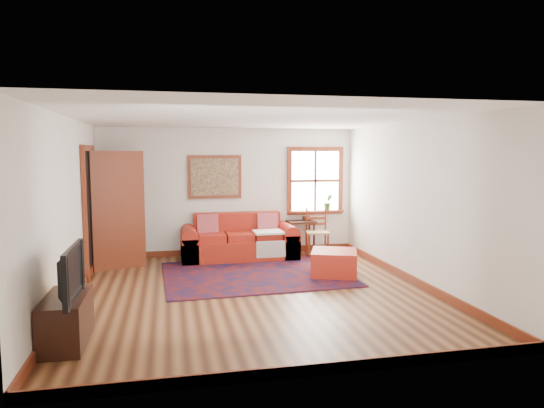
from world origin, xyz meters
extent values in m
plane|color=#3F2111|center=(0.00, 0.00, 0.00)|extent=(5.50, 5.50, 0.00)
cube|color=silver|center=(0.00, 2.75, 1.25)|extent=(5.00, 0.04, 2.50)
cube|color=silver|center=(0.00, -2.75, 1.25)|extent=(5.00, 0.04, 2.50)
cube|color=silver|center=(-2.50, 0.00, 1.25)|extent=(0.04, 5.50, 2.50)
cube|color=silver|center=(2.50, 0.00, 1.25)|extent=(0.04, 5.50, 2.50)
cube|color=white|center=(0.00, 0.00, 2.50)|extent=(5.00, 5.50, 0.04)
cube|color=maroon|center=(0.00, 2.73, 0.06)|extent=(5.00, 0.03, 0.12)
cube|color=maroon|center=(-2.48, 0.00, 0.06)|extent=(0.03, 5.50, 0.12)
cube|color=maroon|center=(2.48, 0.00, 0.06)|extent=(0.03, 5.50, 0.12)
cube|color=white|center=(1.75, 2.73, 1.45)|extent=(1.00, 0.02, 1.20)
cube|color=maroon|center=(1.75, 2.72, 2.09)|extent=(1.18, 0.06, 0.09)
cube|color=maroon|center=(1.75, 2.72, 0.80)|extent=(1.18, 0.06, 0.09)
cube|color=maroon|center=(1.21, 2.72, 1.45)|extent=(0.09, 0.06, 1.20)
cube|color=maroon|center=(2.29, 2.72, 1.45)|extent=(0.09, 0.06, 1.20)
cube|color=maroon|center=(1.75, 2.72, 1.45)|extent=(1.00, 0.04, 0.05)
cube|color=maroon|center=(1.75, 2.65, 0.83)|extent=(1.15, 0.20, 0.04)
imported|color=#266E27|center=(2.00, 2.63, 1.01)|extent=(0.18, 0.15, 0.33)
cube|color=black|center=(-2.49, 1.60, 1.02)|extent=(0.02, 0.90, 2.05)
cube|color=maroon|center=(-2.46, 1.11, 1.02)|extent=(0.06, 0.09, 2.05)
cube|color=maroon|center=(-2.46, 2.10, 1.02)|extent=(0.06, 0.09, 2.05)
cube|color=maroon|center=(-2.46, 1.60, 2.09)|extent=(0.06, 1.08, 0.09)
cube|color=maroon|center=(-2.04, 1.90, 1.02)|extent=(0.86, 0.35, 2.05)
cube|color=silver|center=(-2.04, 1.90, 1.13)|extent=(0.56, 0.22, 1.33)
cube|color=maroon|center=(-0.30, 2.73, 1.55)|extent=(1.05, 0.04, 0.85)
cube|color=tan|center=(-0.30, 2.69, 1.55)|extent=(0.92, 0.03, 0.72)
cube|color=#530E0B|center=(0.19, 1.01, 0.01)|extent=(3.08, 2.51, 0.02)
cube|color=#A12114|center=(0.11, 2.27, 0.19)|extent=(2.19, 0.90, 0.38)
cube|color=#A12114|center=(0.11, 2.60, 0.62)|extent=(1.70, 0.25, 0.48)
cube|color=#A12114|center=(-0.83, 2.27, 0.24)|extent=(0.30, 0.90, 0.48)
cube|color=#A12114|center=(1.05, 2.27, 0.24)|extent=(0.30, 0.90, 0.48)
cube|color=#D05F1D|center=(-0.47, 2.44, 0.65)|extent=(0.40, 0.19, 0.41)
cube|color=#D05F1D|center=(0.69, 2.44, 0.65)|extent=(0.40, 0.19, 0.41)
cube|color=silver|center=(0.64, 2.10, 0.53)|extent=(0.55, 0.50, 0.04)
cube|color=#A12114|center=(1.46, 0.68, 0.21)|extent=(0.94, 0.94, 0.42)
cube|color=black|center=(1.40, 2.53, 0.64)|extent=(0.55, 0.41, 0.04)
cylinder|color=black|center=(1.18, 2.36, 0.31)|extent=(0.04, 0.04, 0.62)
cylinder|color=black|center=(1.63, 2.36, 0.31)|extent=(0.04, 0.04, 0.62)
cylinder|color=black|center=(1.18, 2.70, 0.31)|extent=(0.04, 0.04, 0.62)
cylinder|color=black|center=(1.63, 2.70, 0.31)|extent=(0.04, 0.04, 0.62)
cube|color=tan|center=(1.65, 2.22, 0.47)|extent=(0.50, 0.48, 0.04)
cylinder|color=maroon|center=(1.43, 2.08, 0.22)|extent=(0.04, 0.04, 0.45)
cylinder|color=maroon|center=(1.80, 2.02, 0.22)|extent=(0.04, 0.04, 0.45)
cylinder|color=maroon|center=(1.49, 2.43, 0.47)|extent=(0.04, 0.04, 0.94)
cylinder|color=maroon|center=(1.86, 2.37, 0.47)|extent=(0.04, 0.04, 0.94)
cube|color=maroon|center=(1.68, 2.40, 0.73)|extent=(0.38, 0.09, 0.28)
cube|color=black|center=(-2.28, -1.46, 0.26)|extent=(0.42, 0.93, 0.51)
imported|color=black|center=(-2.26, -1.59, 0.79)|extent=(0.13, 0.96, 0.55)
cylinder|color=silver|center=(-2.23, -1.09, 0.60)|extent=(0.12, 0.12, 0.18)
cylinder|color=#FFA53F|center=(-2.23, -1.09, 0.57)|extent=(0.07, 0.07, 0.12)
camera|label=1|loc=(-1.19, -6.77, 2.01)|focal=32.00mm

